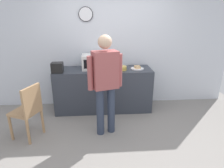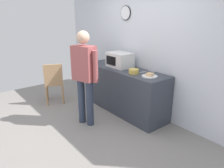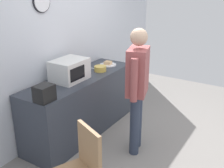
% 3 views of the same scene
% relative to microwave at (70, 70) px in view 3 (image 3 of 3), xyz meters
% --- Properties ---
extents(ground_plane, '(6.00, 6.00, 0.00)m').
position_rel_microwave_xyz_m(ground_plane, '(0.35, -1.26, -1.06)').
color(ground_plane, gray).
extents(back_wall, '(5.40, 0.13, 2.60)m').
position_rel_microwave_xyz_m(back_wall, '(0.35, 0.34, 0.24)').
color(back_wall, silver).
rests_on(back_wall, ground_plane).
extents(kitchen_counter, '(2.03, 0.62, 0.91)m').
position_rel_microwave_xyz_m(kitchen_counter, '(0.18, -0.04, -0.61)').
color(kitchen_counter, '#333842').
rests_on(kitchen_counter, ground_plane).
extents(microwave, '(0.50, 0.39, 0.30)m').
position_rel_microwave_xyz_m(microwave, '(0.00, 0.00, 0.00)').
color(microwave, silver).
rests_on(microwave, kitchen_counter).
extents(sandwich_plate, '(0.28, 0.28, 0.07)m').
position_rel_microwave_xyz_m(sandwich_plate, '(0.90, -0.06, -0.13)').
color(sandwich_plate, white).
rests_on(sandwich_plate, kitchen_counter).
extents(salad_bowl, '(0.19, 0.19, 0.08)m').
position_rel_microwave_xyz_m(salad_bowl, '(0.56, -0.13, -0.11)').
color(salad_bowl, gold).
rests_on(salad_bowl, kitchen_counter).
extents(toaster, '(0.22, 0.18, 0.20)m').
position_rel_microwave_xyz_m(toaster, '(-0.72, -0.22, -0.05)').
color(toaster, black).
rests_on(toaster, kitchen_counter).
extents(fork_utensil, '(0.17, 0.03, 0.01)m').
position_rel_microwave_xyz_m(fork_utensil, '(0.66, 0.24, -0.15)').
color(fork_utensil, silver).
rests_on(fork_utensil, kitchen_counter).
extents(spoon_utensil, '(0.04, 0.17, 0.01)m').
position_rel_microwave_xyz_m(spoon_utensil, '(0.61, 0.07, -0.15)').
color(spoon_utensil, silver).
rests_on(spoon_utensil, kitchen_counter).
extents(person_standing, '(0.57, 0.35, 1.71)m').
position_rel_microwave_xyz_m(person_standing, '(0.19, -0.98, -0.06)').
color(person_standing, '#2E384C').
rests_on(person_standing, ground_plane).
extents(wooden_chair, '(0.53, 0.53, 0.94)m').
position_rel_microwave_xyz_m(wooden_chair, '(-1.09, -1.03, -0.54)').
color(wooden_chair, '#A87F56').
rests_on(wooden_chair, ground_plane).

